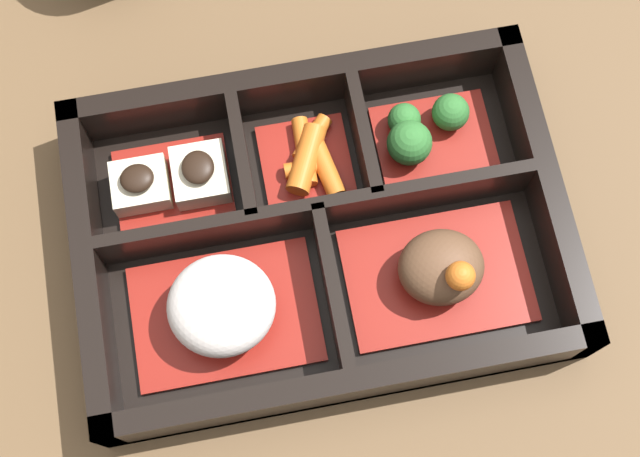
{
  "coord_description": "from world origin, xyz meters",
  "views": [
    {
      "loc": [
        0.03,
        0.17,
        0.56
      ],
      "look_at": [
        0.0,
        0.0,
        0.03
      ],
      "focal_mm": 50.0,
      "sensor_mm": 36.0,
      "label": 1
    }
  ],
  "objects": [
    {
      "name": "ground_plane",
      "position": [
        0.0,
        0.0,
        0.0
      ],
      "size": [
        3.0,
        3.0,
        0.0
      ],
      "primitive_type": "plane",
      "color": "brown"
    },
    {
      "name": "bento_base",
      "position": [
        0.0,
        0.0,
        0.01
      ],
      "size": [
        0.3,
        0.21,
        0.01
      ],
      "color": "black",
      "rests_on": "ground_plane"
    },
    {
      "name": "bento_rim",
      "position": [
        0.0,
        -0.0,
        0.02
      ],
      "size": [
        0.3,
        0.21,
        0.05
      ],
      "color": "black",
      "rests_on": "ground_plane"
    },
    {
      "name": "bowl_stew",
      "position": [
        -0.07,
        0.04,
        0.03
      ],
      "size": [
        0.12,
        0.08,
        0.05
      ],
      "color": "maroon",
      "rests_on": "bento_base"
    },
    {
      "name": "bowl_rice",
      "position": [
        0.07,
        0.04,
        0.03
      ],
      "size": [
        0.12,
        0.08,
        0.05
      ],
      "color": "maroon",
      "rests_on": "bento_base"
    },
    {
      "name": "bowl_greens",
      "position": [
        -0.08,
        -0.05,
        0.02
      ],
      "size": [
        0.08,
        0.06,
        0.03
      ],
      "color": "maroon",
      "rests_on": "bento_base"
    },
    {
      "name": "bowl_carrots",
      "position": [
        -0.0,
        -0.05,
        0.02
      ],
      "size": [
        0.06,
        0.06,
        0.02
      ],
      "color": "maroon",
      "rests_on": "bento_base"
    },
    {
      "name": "bowl_tofu",
      "position": [
        0.09,
        -0.05,
        0.02
      ],
      "size": [
        0.08,
        0.06,
        0.03
      ],
      "color": "maroon",
      "rests_on": "bento_base"
    }
  ]
}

